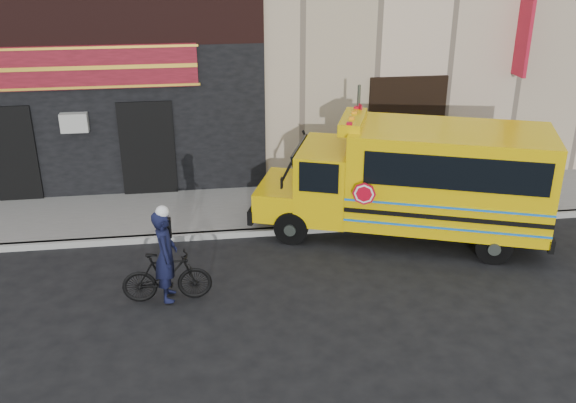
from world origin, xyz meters
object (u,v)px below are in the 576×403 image
Objects in this scene: sign_pole at (357,148)px; bicycle at (167,277)px; school_bus at (418,179)px; cyclist at (166,258)px.

bicycle is at bearing -144.04° from sign_pole.
sign_pole is at bearing 133.76° from school_bus.
school_bus is 4.07× the size of bicycle.
school_bus reaches higher than bicycle.
sign_pole is 1.96× the size of bicycle.
sign_pole is (-1.19, 1.24, 0.39)m from school_bus.
school_bus is 1.76m from sign_pole.
cyclist is (-5.78, -2.10, -0.56)m from school_bus.
sign_pole is at bearing -54.04° from bicycle.
cyclist is (0.01, 0.00, 0.42)m from bicycle.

